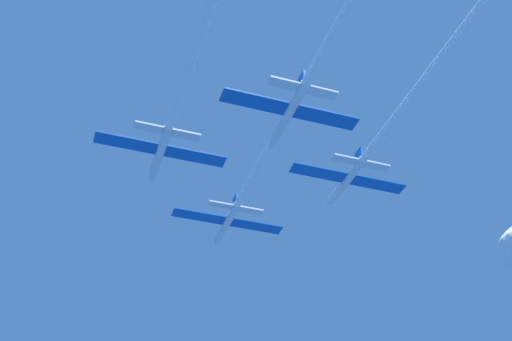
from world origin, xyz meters
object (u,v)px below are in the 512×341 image
object	(u,v)px
jet_right_wing	(398,114)
jet_lead	(255,172)
jet_slot	(335,30)
jet_left_wing	(187,75)

from	to	relation	value
jet_right_wing	jet_lead	bearing A→B (deg)	129.91
jet_right_wing	jet_slot	size ratio (longest dim) A/B	1.06
jet_left_wing	jet_slot	size ratio (longest dim) A/B	1.06
jet_right_wing	jet_slot	bearing A→B (deg)	-140.39
jet_right_wing	jet_slot	distance (m)	19.92
jet_left_wing	jet_slot	world-z (taller)	jet_left_wing
jet_lead	jet_left_wing	size ratio (longest dim) A/B	0.96
jet_lead	jet_right_wing	bearing A→B (deg)	-50.09
jet_right_wing	jet_left_wing	bearing A→B (deg)	179.26
jet_lead	jet_left_wing	xyz separation A→B (m)	(-15.02, -17.57, -0.39)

